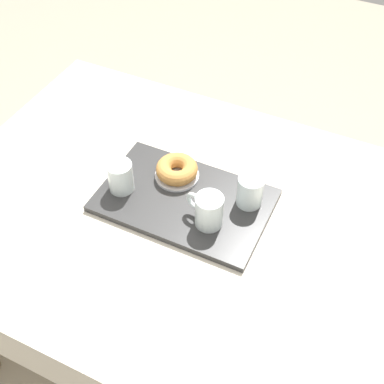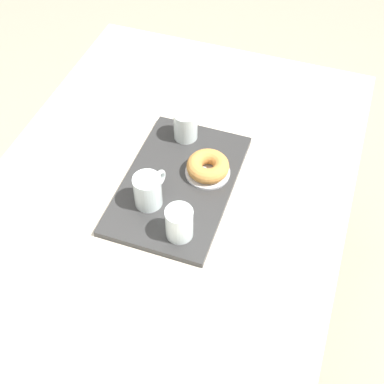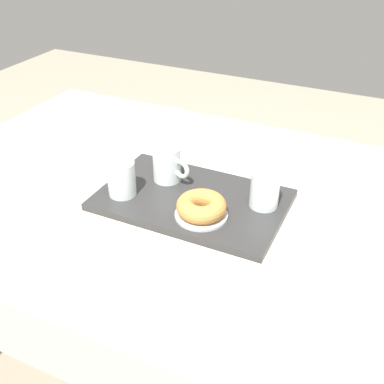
{
  "view_description": "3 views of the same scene",
  "coord_description": "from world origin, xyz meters",
  "px_view_note": "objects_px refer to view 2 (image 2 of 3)",
  "views": [
    {
      "loc": [
        0.37,
        -0.8,
        1.81
      ],
      "look_at": [
        -0.05,
        0.06,
        0.77
      ],
      "focal_mm": 47.25,
      "sensor_mm": 36.0,
      "label": 1
    },
    {
      "loc": [
        0.82,
        0.37,
        1.85
      ],
      "look_at": [
        -0.03,
        0.08,
        0.77
      ],
      "focal_mm": 48.25,
      "sensor_mm": 36.0,
      "label": 2
    },
    {
      "loc": [
        -0.48,
        0.93,
        1.42
      ],
      "look_at": [
        -0.05,
        0.02,
        0.77
      ],
      "focal_mm": 43.85,
      "sensor_mm": 36.0,
      "label": 3
    }
  ],
  "objects_px": {
    "water_glass_near": "(179,224)",
    "donut_plate_left": "(208,172)",
    "water_glass_far": "(186,126)",
    "tea_mug_left": "(148,191)",
    "serving_tray": "(179,184)",
    "sugar_donut_left": "(208,166)",
    "dining_table": "(162,217)"
  },
  "relations": [
    {
      "from": "water_glass_near",
      "to": "water_glass_far",
      "type": "relative_size",
      "value": 1.0
    },
    {
      "from": "serving_tray",
      "to": "sugar_donut_left",
      "type": "distance_m",
      "value": 0.09
    },
    {
      "from": "donut_plate_left",
      "to": "water_glass_far",
      "type": "bearing_deg",
      "value": -137.87
    },
    {
      "from": "serving_tray",
      "to": "sugar_donut_left",
      "type": "relative_size",
      "value": 3.92
    },
    {
      "from": "donut_plate_left",
      "to": "sugar_donut_left",
      "type": "xyz_separation_m",
      "value": [
        0.0,
        0.0,
        0.03
      ]
    },
    {
      "from": "water_glass_near",
      "to": "donut_plate_left",
      "type": "relative_size",
      "value": 0.72
    },
    {
      "from": "water_glass_near",
      "to": "sugar_donut_left",
      "type": "distance_m",
      "value": 0.22
    },
    {
      "from": "tea_mug_left",
      "to": "sugar_donut_left",
      "type": "xyz_separation_m",
      "value": [
        -0.15,
        0.12,
        -0.02
      ]
    },
    {
      "from": "serving_tray",
      "to": "donut_plate_left",
      "type": "xyz_separation_m",
      "value": [
        -0.06,
        0.07,
        0.01
      ]
    },
    {
      "from": "dining_table",
      "to": "sugar_donut_left",
      "type": "relative_size",
      "value": 12.32
    },
    {
      "from": "water_glass_far",
      "to": "dining_table",
      "type": "bearing_deg",
      "value": 2.35
    },
    {
      "from": "donut_plate_left",
      "to": "sugar_donut_left",
      "type": "bearing_deg",
      "value": 0.0
    },
    {
      "from": "tea_mug_left",
      "to": "water_glass_near",
      "type": "xyz_separation_m",
      "value": [
        0.07,
        0.11,
        -0.0
      ]
    },
    {
      "from": "dining_table",
      "to": "donut_plate_left",
      "type": "bearing_deg",
      "value": 139.02
    },
    {
      "from": "water_glass_far",
      "to": "donut_plate_left",
      "type": "relative_size",
      "value": 0.72
    },
    {
      "from": "dining_table",
      "to": "serving_tray",
      "type": "distance_m",
      "value": 0.12
    },
    {
      "from": "serving_tray",
      "to": "water_glass_near",
      "type": "height_order",
      "value": "water_glass_near"
    },
    {
      "from": "dining_table",
      "to": "tea_mug_left",
      "type": "xyz_separation_m",
      "value": [
        0.04,
        -0.02,
        0.15
      ]
    },
    {
      "from": "tea_mug_left",
      "to": "donut_plate_left",
      "type": "bearing_deg",
      "value": 142.38
    },
    {
      "from": "tea_mug_left",
      "to": "water_glass_far",
      "type": "height_order",
      "value": "tea_mug_left"
    },
    {
      "from": "water_glass_near",
      "to": "donut_plate_left",
      "type": "xyz_separation_m",
      "value": [
        -0.22,
        0.0,
        -0.04
      ]
    },
    {
      "from": "water_glass_far",
      "to": "tea_mug_left",
      "type": "bearing_deg",
      "value": -1.8
    },
    {
      "from": "tea_mug_left",
      "to": "water_glass_far",
      "type": "bearing_deg",
      "value": 178.2
    },
    {
      "from": "dining_table",
      "to": "tea_mug_left",
      "type": "height_order",
      "value": "tea_mug_left"
    },
    {
      "from": "tea_mug_left",
      "to": "donut_plate_left",
      "type": "distance_m",
      "value": 0.19
    },
    {
      "from": "dining_table",
      "to": "water_glass_far",
      "type": "bearing_deg",
      "value": -177.65
    },
    {
      "from": "water_glass_near",
      "to": "water_glass_far",
      "type": "height_order",
      "value": "same"
    },
    {
      "from": "tea_mug_left",
      "to": "water_glass_far",
      "type": "distance_m",
      "value": 0.27
    },
    {
      "from": "dining_table",
      "to": "water_glass_far",
      "type": "distance_m",
      "value": 0.28
    },
    {
      "from": "dining_table",
      "to": "water_glass_near",
      "type": "height_order",
      "value": "water_glass_near"
    },
    {
      "from": "serving_tray",
      "to": "tea_mug_left",
      "type": "height_order",
      "value": "tea_mug_left"
    },
    {
      "from": "donut_plate_left",
      "to": "sugar_donut_left",
      "type": "height_order",
      "value": "sugar_donut_left"
    }
  ]
}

